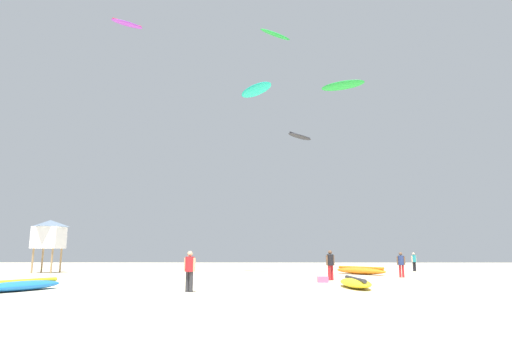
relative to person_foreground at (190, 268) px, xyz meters
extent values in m
plane|color=beige|center=(2.48, -4.99, -0.95)|extent=(120.00, 120.00, 0.00)
cylinder|color=#2D2D33|center=(0.08, -0.04, -0.55)|extent=(0.15, 0.15, 0.80)
cylinder|color=#2D2D33|center=(-0.08, 0.04, -0.55)|extent=(0.15, 0.15, 0.80)
cylinder|color=#B21E23|center=(0.00, 0.00, 0.15)|extent=(0.37, 0.37, 0.60)
cylinder|color=tan|center=(0.19, -0.09, 0.13)|extent=(0.11, 0.11, 0.55)
cylinder|color=tan|center=(-0.19, 0.09, 0.13)|extent=(0.11, 0.11, 0.55)
sphere|color=tan|center=(0.00, 0.00, 0.57)|extent=(0.22, 0.22, 0.22)
cylinder|color=#B21E23|center=(6.75, 7.73, -0.53)|extent=(0.16, 0.16, 0.84)
cylinder|color=#B21E23|center=(6.93, 7.81, -0.53)|extent=(0.16, 0.16, 0.84)
cylinder|color=black|center=(6.84, 7.77, 0.21)|extent=(0.38, 0.38, 0.63)
cylinder|color=brown|center=(6.64, 7.68, 0.18)|extent=(0.11, 0.11, 0.58)
cylinder|color=brown|center=(7.04, 7.87, 0.18)|extent=(0.11, 0.11, 0.58)
sphere|color=brown|center=(6.84, 7.77, 0.64)|extent=(0.23, 0.23, 0.23)
cylinder|color=#B21E23|center=(11.93, 10.79, -0.55)|extent=(0.15, 0.15, 0.79)
cylinder|color=#B21E23|center=(11.76, 10.86, -0.55)|extent=(0.15, 0.15, 0.79)
cylinder|color=navy|center=(11.85, 10.83, 0.14)|extent=(0.36, 0.36, 0.59)
cylinder|color=brown|center=(12.04, 10.75, 0.12)|extent=(0.11, 0.11, 0.54)
cylinder|color=brown|center=(11.65, 10.90, 0.12)|extent=(0.11, 0.11, 0.54)
sphere|color=brown|center=(11.85, 10.83, 0.55)|extent=(0.21, 0.21, 0.21)
cylinder|color=black|center=(16.00, 20.52, -0.55)|extent=(0.15, 0.15, 0.78)
cylinder|color=black|center=(15.84, 20.44, -0.55)|extent=(0.15, 0.15, 0.78)
cylinder|color=teal|center=(15.92, 20.48, 0.13)|extent=(0.36, 0.36, 0.59)
cylinder|color=beige|center=(16.11, 20.57, 0.11)|extent=(0.10, 0.10, 0.54)
cylinder|color=beige|center=(15.73, 20.39, 0.11)|extent=(0.10, 0.10, 0.54)
sphere|color=beige|center=(15.92, 20.48, 0.54)|extent=(0.21, 0.21, 0.21)
ellipsoid|color=yellow|center=(7.12, 2.31, -0.73)|extent=(1.20, 3.93, 0.42)
cylinder|color=#2D2D33|center=(7.12, 2.31, -0.56)|extent=(0.26, 3.59, 0.17)
ellipsoid|color=orange|center=(10.08, 14.90, -0.68)|extent=(3.75, 4.71, 0.52)
cylinder|color=orange|center=(10.08, 14.90, -0.47)|extent=(2.59, 3.77, 0.21)
ellipsoid|color=blue|center=(-7.07, 0.35, -0.73)|extent=(2.55, 4.01, 0.43)
cylinder|color=yellow|center=(-7.07, 0.35, -0.56)|extent=(1.57, 3.36, 0.17)
cylinder|color=#8C704C|center=(-13.39, 17.51, 0.00)|extent=(0.14, 0.14, 1.90)
cylinder|color=#8C704C|center=(-13.39, 16.01, 0.00)|extent=(0.14, 0.14, 1.90)
cylinder|color=#8C704C|center=(-14.89, 17.51, 0.00)|extent=(0.14, 0.14, 1.90)
cylinder|color=#8C704C|center=(-14.89, 16.01, 0.00)|extent=(0.14, 0.14, 1.90)
cube|color=white|center=(-14.14, 16.76, 1.80)|extent=(2.00, 2.00, 1.70)
pyramid|color=slate|center=(-14.14, 16.76, 2.93)|extent=(2.30, 2.30, 0.55)
cube|color=#E5598C|center=(6.12, 5.78, -0.79)|extent=(0.56, 0.36, 0.32)
ellipsoid|color=#2D2D33|center=(7.72, 36.63, 15.43)|extent=(3.95, 4.13, 0.54)
cylinder|color=#2D2D33|center=(7.72, 36.63, 15.63)|extent=(2.92, 3.13, 0.20)
ellipsoid|color=#19B29E|center=(2.39, 15.47, 13.62)|extent=(3.20, 3.56, 0.83)
ellipsoid|color=green|center=(10.79, 22.47, 16.77)|extent=(4.44, 3.02, 0.81)
ellipsoid|color=green|center=(4.15, 19.66, 20.75)|extent=(3.40, 2.96, 0.73)
ellipsoid|color=purple|center=(-8.05, 14.19, 18.88)|extent=(2.52, 2.08, 0.31)
cylinder|color=red|center=(-8.05, 14.19, 18.99)|extent=(1.99, 1.45, 0.11)
camera|label=1|loc=(3.01, -17.95, 0.59)|focal=30.50mm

